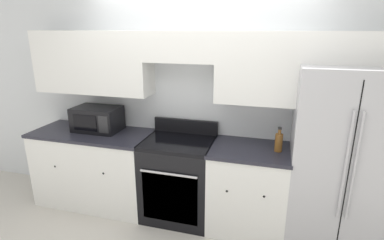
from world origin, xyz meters
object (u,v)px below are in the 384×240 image
Objects in this scene: refrigerator at (340,158)px; oven_range at (179,179)px; bottle at (279,142)px; microwave at (97,119)px.

oven_range is at bearing -177.25° from refrigerator.
refrigerator reaches higher than bottle.
oven_range is 1.68m from refrigerator.
refrigerator is 7.14× the size of bottle.
bottle is (1.04, 0.00, 0.55)m from oven_range.
oven_range is at bearing -179.76° from bottle.
oven_range is 1.19m from microwave.
oven_range is 0.61× the size of refrigerator.
microwave is at bearing 177.95° from bottle.
microwave is 2.07m from bottle.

